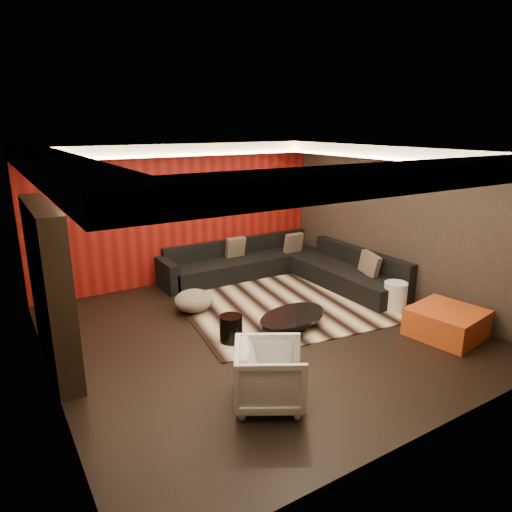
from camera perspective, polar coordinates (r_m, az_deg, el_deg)
floor at (r=7.28m, az=0.46°, el=-9.52°), size 6.00×6.00×0.02m
ceiling at (r=6.57m, az=0.52°, el=13.23°), size 6.00×6.00×0.02m
wall_back at (r=9.41m, az=-9.31°, el=5.28°), size 6.00×0.02×2.80m
wall_left at (r=5.85m, az=-25.42°, el=-2.85°), size 0.02×6.00×2.80m
wall_right at (r=8.72m, az=17.55°, el=3.87°), size 0.02×6.00×2.80m
red_feature_wall at (r=9.38m, az=-9.21°, el=5.24°), size 5.98×0.05×2.78m
soffit_back at (r=8.97m, az=-8.91°, el=13.08°), size 6.00×0.60×0.22m
soffit_front at (r=4.53m, az=19.22°, el=9.47°), size 6.00×0.60×0.22m
soffit_left at (r=5.63m, az=-23.87°, el=10.16°), size 0.60×4.80×0.22m
soffit_right at (r=8.32m, az=16.87°, el=12.36°), size 0.60×4.80×0.22m
cove_back at (r=8.67m, az=-7.99°, el=12.42°), size 4.80×0.08×0.04m
cove_front at (r=4.76m, az=15.96°, el=8.94°), size 4.80×0.08×0.04m
cove_left at (r=5.70m, az=-20.35°, el=9.67°), size 0.08×4.80×0.04m
cove_right at (r=8.08m, az=15.16°, el=11.76°), size 0.08×4.80×0.04m
tv_surround at (r=6.52m, az=-24.36°, el=-3.62°), size 0.30×2.00×2.20m
tv_screen at (r=6.44m, az=-23.32°, el=-0.47°), size 0.04×1.30×0.80m
tv_shelf at (r=6.68m, az=-22.60°, el=-6.65°), size 0.04×1.60×0.04m
rug at (r=8.38m, az=5.11°, el=-5.86°), size 4.36×3.49×0.02m
coffee_table at (r=7.36m, az=4.56°, el=-8.10°), size 1.57×1.57×0.22m
drum_stool at (r=6.88m, az=-3.15°, el=-9.03°), size 0.41×0.41×0.40m
striped_pouf at (r=8.00m, az=-7.79°, el=-5.55°), size 0.84×0.84×0.37m
white_side_table at (r=8.37m, az=16.99°, el=-4.81°), size 0.41×0.41×0.50m
orange_ottoman at (r=7.65m, az=22.72°, el=-7.68°), size 1.12×1.12×0.43m
armchair at (r=5.43m, az=1.76°, el=-14.59°), size 1.10×1.09×0.74m
sectional_sofa at (r=9.52m, az=3.38°, el=-1.48°), size 3.65×3.50×0.75m
throw_pillows at (r=9.49m, az=5.10°, el=0.67°), size 1.83×2.74×0.50m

